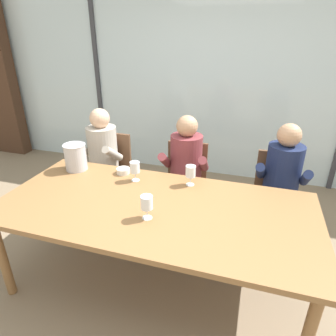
# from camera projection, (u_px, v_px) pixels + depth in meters

# --- Properties ---
(ground) EXTENTS (14.00, 14.00, 0.00)m
(ground) POSITION_uv_depth(u_px,v_px,m) (185.00, 217.00, 3.36)
(ground) COLOR #847056
(window_glass_panel) EXTENTS (7.57, 0.03, 2.60)m
(window_glass_panel) POSITION_uv_depth(u_px,v_px,m) (211.00, 84.00, 3.94)
(window_glass_panel) COLOR silver
(window_glass_panel) RESTS_ON ground
(window_mullion_left) EXTENTS (0.06, 0.06, 2.60)m
(window_mullion_left) POSITION_uv_depth(u_px,v_px,m) (98.00, 79.00, 4.39)
(window_mullion_left) COLOR #38383D
(window_mullion_left) RESTS_ON ground
(hillside_vineyard) EXTENTS (13.57, 2.40, 2.14)m
(hillside_vineyard) POSITION_uv_depth(u_px,v_px,m) (236.00, 71.00, 7.33)
(hillside_vineyard) COLOR #477A38
(hillside_vineyard) RESTS_ON ground
(dining_table) EXTENTS (2.37, 1.11, 0.76)m
(dining_table) POSITION_uv_depth(u_px,v_px,m) (154.00, 212.00, 2.21)
(dining_table) COLOR olive
(dining_table) RESTS_ON ground
(chair_near_curtain) EXTENTS (0.46, 0.46, 0.90)m
(chair_near_curtain) POSITION_uv_depth(u_px,v_px,m) (111.00, 166.00, 3.38)
(chair_near_curtain) COLOR brown
(chair_near_curtain) RESTS_ON ground
(chair_left_of_center) EXTENTS (0.47, 0.47, 0.90)m
(chair_left_of_center) POSITION_uv_depth(u_px,v_px,m) (186.00, 179.00, 3.09)
(chair_left_of_center) COLOR brown
(chair_left_of_center) RESTS_ON ground
(chair_center) EXTENTS (0.47, 0.47, 0.90)m
(chair_center) POSITION_uv_depth(u_px,v_px,m) (277.00, 191.00, 2.85)
(chair_center) COLOR brown
(chair_center) RESTS_ON ground
(person_beige_jumper) EXTENTS (0.47, 0.62, 1.22)m
(person_beige_jumper) POSITION_uv_depth(u_px,v_px,m) (100.00, 157.00, 3.17)
(person_beige_jumper) COLOR #B7AD9E
(person_beige_jumper) RESTS_ON ground
(person_maroon_top) EXTENTS (0.48, 0.63, 1.22)m
(person_maroon_top) POSITION_uv_depth(u_px,v_px,m) (185.00, 168.00, 2.91)
(person_maroon_top) COLOR brown
(person_maroon_top) RESTS_ON ground
(person_navy_polo) EXTENTS (0.48, 0.63, 1.22)m
(person_navy_polo) POSITION_uv_depth(u_px,v_px,m) (281.00, 181.00, 2.67)
(person_navy_polo) COLOR #192347
(person_navy_polo) RESTS_ON ground
(ice_bucket_primary) EXTENTS (0.21, 0.21, 0.25)m
(ice_bucket_primary) POSITION_uv_depth(u_px,v_px,m) (75.00, 157.00, 2.70)
(ice_bucket_primary) COLOR #B7B7BC
(ice_bucket_primary) RESTS_ON dining_table
(tasting_bowl) EXTENTS (0.12, 0.12, 0.05)m
(tasting_bowl) POSITION_uv_depth(u_px,v_px,m) (123.00, 171.00, 2.66)
(tasting_bowl) COLOR silver
(tasting_bowl) RESTS_ON dining_table
(wine_glass_by_left_taster) EXTENTS (0.08, 0.08, 0.17)m
(wine_glass_by_left_taster) POSITION_uv_depth(u_px,v_px,m) (147.00, 203.00, 1.98)
(wine_glass_by_left_taster) COLOR silver
(wine_glass_by_left_taster) RESTS_ON dining_table
(wine_glass_near_bucket) EXTENTS (0.08, 0.08, 0.17)m
(wine_glass_near_bucket) POSITION_uv_depth(u_px,v_px,m) (135.00, 168.00, 2.49)
(wine_glass_near_bucket) COLOR silver
(wine_glass_near_bucket) RESTS_ON dining_table
(wine_glass_center_pour) EXTENTS (0.08, 0.08, 0.17)m
(wine_glass_center_pour) POSITION_uv_depth(u_px,v_px,m) (191.00, 172.00, 2.42)
(wine_glass_center_pour) COLOR silver
(wine_glass_center_pour) RESTS_ON dining_table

